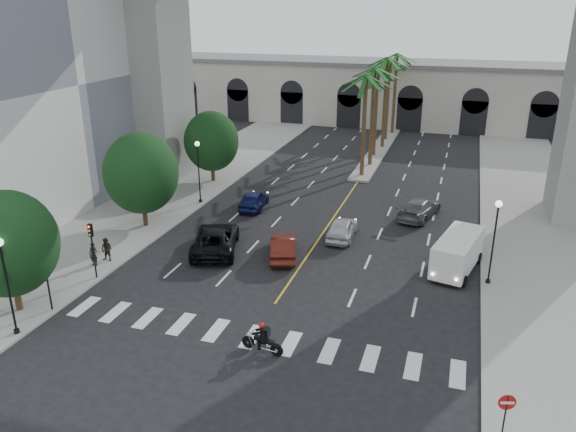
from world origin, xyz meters
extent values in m
plane|color=black|center=(0.00, 0.00, 0.00)|extent=(140.00, 140.00, 0.00)
cube|color=gray|center=(-15.00, 15.00, 0.07)|extent=(8.00, 100.00, 0.15)
cube|color=gray|center=(15.00, 15.00, 0.07)|extent=(8.00, 100.00, 0.15)
cube|color=gray|center=(0.00, 38.00, 0.10)|extent=(2.00, 24.00, 0.20)
cube|color=#BAB8A7|center=(0.00, 55.00, 4.00)|extent=(70.00, 10.00, 8.00)
cube|color=slate|center=(0.00, 55.00, 8.25)|extent=(71.00, 10.50, 0.50)
cube|color=gray|center=(-18.50, 22.00, 10.40)|extent=(5.00, 6.00, 20.80)
cylinder|color=#47331E|center=(0.00, 28.00, 4.75)|extent=(0.40, 0.40, 9.50)
cylinder|color=#47331E|center=(0.10, 32.00, 4.90)|extent=(0.40, 0.40, 9.80)
cylinder|color=#47331E|center=(-0.20, 36.00, 4.65)|extent=(0.40, 0.40, 9.30)
cylinder|color=#47331E|center=(0.15, 40.00, 5.05)|extent=(0.40, 0.40, 10.10)
cylinder|color=#47331E|center=(-0.10, 44.00, 4.80)|extent=(0.40, 0.40, 9.60)
cylinder|color=#47331E|center=(0.20, 48.00, 4.95)|extent=(0.40, 0.40, 9.90)
cylinder|color=#382616|center=(-13.00, -3.00, 1.17)|extent=(0.36, 0.36, 2.34)
ellipsoid|color=black|center=(-13.00, -3.00, 4.03)|extent=(5.20, 5.20, 5.72)
cylinder|color=#382616|center=(-13.00, 10.00, 1.22)|extent=(0.36, 0.36, 2.45)
ellipsoid|color=black|center=(-13.00, 10.00, 4.22)|extent=(5.44, 5.44, 5.98)
cylinder|color=#382616|center=(-13.00, 22.00, 1.13)|extent=(0.36, 0.36, 2.27)
ellipsoid|color=black|center=(-13.00, 22.00, 3.91)|extent=(5.04, 5.04, 5.54)
cylinder|color=black|center=(-11.40, -5.00, 0.18)|extent=(0.28, 0.28, 0.36)
cylinder|color=black|center=(-11.40, -5.00, 2.60)|extent=(0.11, 0.11, 5.00)
cylinder|color=black|center=(-11.40, 16.00, 0.18)|extent=(0.28, 0.28, 0.36)
cylinder|color=black|center=(-11.40, 16.00, 2.60)|extent=(0.11, 0.11, 5.00)
sphere|color=white|center=(-11.40, 16.00, 5.15)|extent=(0.40, 0.40, 0.40)
cylinder|color=black|center=(11.40, 8.00, 0.18)|extent=(0.28, 0.28, 0.36)
cylinder|color=black|center=(11.40, 8.00, 2.60)|extent=(0.11, 0.11, 5.00)
sphere|color=white|center=(11.40, 8.00, 5.15)|extent=(0.40, 0.40, 0.40)
cylinder|color=black|center=(-11.30, -2.50, 1.75)|extent=(0.10, 0.10, 3.50)
cube|color=black|center=(-11.30, -2.50, 3.25)|extent=(0.25, 0.18, 0.80)
cylinder|color=black|center=(-11.30, 1.50, 1.75)|extent=(0.10, 0.10, 3.50)
cube|color=black|center=(-11.30, 1.50, 3.25)|extent=(0.25, 0.18, 0.80)
cylinder|color=black|center=(0.16, -2.44, 0.33)|extent=(0.66, 0.21, 0.65)
cylinder|color=black|center=(1.71, -2.68, 0.33)|extent=(0.66, 0.21, 0.65)
cube|color=silver|center=(0.99, -2.57, 0.41)|extent=(0.48, 0.37, 0.28)
cube|color=black|center=(0.83, -2.55, 0.72)|extent=(0.63, 0.33, 0.22)
cube|color=black|center=(1.31, -2.62, 0.68)|extent=(0.52, 0.33, 0.13)
cylinder|color=black|center=(0.40, -2.48, 0.96)|extent=(0.12, 0.60, 0.03)
cube|color=black|center=(1.07, -2.58, 1.09)|extent=(0.34, 0.45, 0.57)
cube|color=black|center=(1.24, -2.61, 1.14)|extent=(0.20, 0.35, 0.41)
sphere|color=#B4170C|center=(0.92, -2.56, 1.46)|extent=(0.28, 0.28, 0.28)
imported|color=silver|center=(1.50, 12.41, 0.75)|extent=(1.87, 4.42, 1.49)
imported|color=#4C160F|center=(-1.50, 8.06, 0.76)|extent=(2.95, 4.87, 1.51)
imported|color=black|center=(-6.18, 7.66, 0.85)|extent=(4.54, 6.69, 1.70)
imported|color=#5A5A5F|center=(6.35, 18.29, 0.78)|extent=(3.42, 5.75, 1.56)
imported|color=#11164F|center=(-6.74, 16.35, 0.75)|extent=(2.22, 4.54, 1.49)
cube|color=white|center=(9.50, 9.43, 1.30)|extent=(3.14, 5.69, 1.99)
cube|color=black|center=(8.93, 6.95, 1.55)|extent=(1.85, 0.65, 0.85)
cylinder|color=black|center=(8.15, 7.80, 0.35)|extent=(0.43, 0.74, 0.70)
cylinder|color=black|center=(10.00, 7.37, 0.35)|extent=(0.43, 0.74, 0.70)
cylinder|color=black|center=(9.00, 11.49, 0.35)|extent=(0.43, 0.74, 0.70)
cylinder|color=black|center=(10.85, 11.07, 0.35)|extent=(0.43, 0.74, 0.70)
imported|color=black|center=(-12.43, 2.90, 0.92)|extent=(0.59, 0.41, 1.54)
imported|color=black|center=(-12.04, 3.76, 0.93)|extent=(0.78, 0.62, 1.56)
cylinder|color=black|center=(11.61, -6.02, 1.30)|extent=(0.06, 0.06, 2.60)
cylinder|color=#9F0D0B|center=(11.61, -6.02, 2.33)|extent=(0.63, 0.21, 0.65)
cube|color=silver|center=(11.61, -6.02, 2.33)|extent=(0.48, 0.16, 0.11)
camera|label=1|loc=(9.10, -24.11, 15.75)|focal=35.00mm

